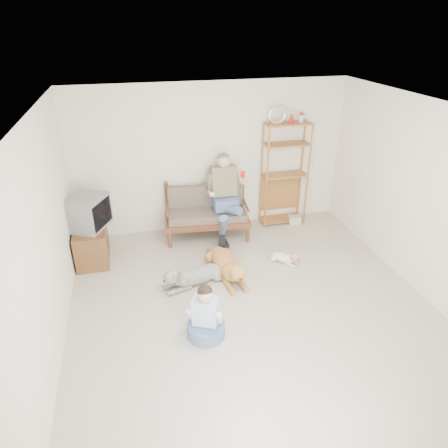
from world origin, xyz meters
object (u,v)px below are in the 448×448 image
object	(u,v)px
etagere	(285,174)
golden_retriever	(227,266)
tv_stand	(91,243)
loveseat	(206,211)

from	to	relation	value
etagere	golden_retriever	world-z (taller)	etagere
etagere	tv_stand	world-z (taller)	etagere
golden_retriever	loveseat	bearing A→B (deg)	85.44
tv_stand	golden_retriever	xyz separation A→B (m)	(2.08, -1.01, -0.13)
tv_stand	golden_retriever	distance (m)	2.31
tv_stand	golden_retriever	world-z (taller)	tv_stand
loveseat	etagere	distance (m)	1.66
loveseat	golden_retriever	size ratio (longest dim) A/B	1.11
tv_stand	golden_retriever	bearing A→B (deg)	-26.37
etagere	tv_stand	distance (m)	3.70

